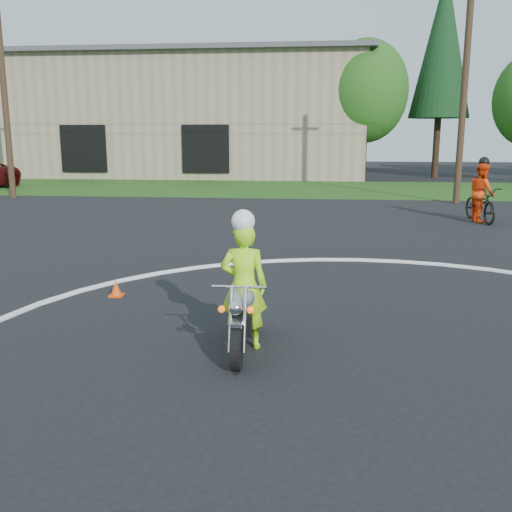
# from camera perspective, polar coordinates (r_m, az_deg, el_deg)

# --- Properties ---
(ground) EXTENTS (120.00, 120.00, 0.00)m
(ground) POSITION_cam_1_polar(r_m,az_deg,el_deg) (5.15, 17.24, -22.68)
(ground) COLOR black
(ground) RESTS_ON ground
(grass_strip) EXTENTS (120.00, 10.00, 0.02)m
(grass_strip) POSITION_cam_1_polar(r_m,az_deg,el_deg) (31.30, 7.86, 6.67)
(grass_strip) COLOR #1E4714
(grass_strip) RESTS_ON ground
(primary_motorcycle) EXTENTS (0.69, 1.97, 1.04)m
(primary_motorcycle) POSITION_cam_1_polar(r_m,az_deg,el_deg) (7.74, -1.31, -5.91)
(primary_motorcycle) COLOR black
(primary_motorcycle) RESTS_ON ground
(rider_primary_grp) EXTENTS (0.64, 0.43, 1.93)m
(rider_primary_grp) POSITION_cam_1_polar(r_m,az_deg,el_deg) (7.75, -1.23, -2.61)
(rider_primary_grp) COLOR #B1FF1A
(rider_primary_grp) RESTS_ON ground
(rider_second_grp) EXTENTS (1.11, 2.35, 2.17)m
(rider_second_grp) POSITION_cam_1_polar(r_m,az_deg,el_deg) (20.68, 21.58, 5.32)
(rider_second_grp) COLOR black
(rider_second_grp) RESTS_ON ground
(warehouse) EXTENTS (41.00, 17.00, 8.30)m
(warehouse) POSITION_cam_1_polar(r_m,az_deg,el_deg) (47.33, -15.46, 13.18)
(warehouse) COLOR tan
(warehouse) RESTS_ON ground
(utility_poles) EXTENTS (41.60, 1.12, 10.00)m
(utility_poles) POSITION_cam_1_polar(r_m,az_deg,el_deg) (25.95, 20.19, 16.45)
(utility_poles) COLOR #473321
(utility_poles) RESTS_ON ground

